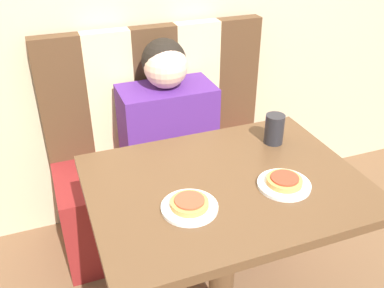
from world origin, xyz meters
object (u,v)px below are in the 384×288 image
person (167,108)px  plate_left (190,207)px  plate_right (284,185)px  drinking_cup (274,129)px  pizza_left (189,203)px  pizza_right (284,180)px

person → plate_left: size_ratio=3.35×
plate_right → drinking_cup: bearing=67.0°
person → plate_right: 0.77m
person → drinking_cup: 0.57m
plate_left → drinking_cup: bearing=30.9°
plate_left → pizza_left: (0.00, 0.00, 0.02)m
person → pizza_left: (-0.17, -0.75, 0.04)m
plate_left → drinking_cup: drinking_cup is taller
pizza_right → drinking_cup: 0.30m
person → drinking_cup: size_ratio=5.07×
person → pizza_right: bearing=-77.4°
pizza_left → drinking_cup: bearing=30.9°
plate_left → person: bearing=77.4°
person → pizza_right: person is taller
plate_left → plate_right: bearing=0.0°
plate_right → pizza_left: size_ratio=1.50×
plate_left → pizza_right: pizza_right is taller
plate_right → drinking_cup: 0.30m
pizza_left → person: bearing=77.4°
pizza_left → plate_right: bearing=0.0°
plate_right → pizza_right: (0.00, 0.00, 0.02)m
plate_right → pizza_right: bearing=0.0°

